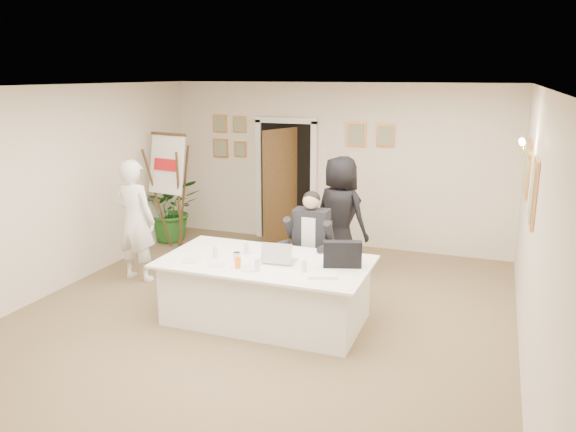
% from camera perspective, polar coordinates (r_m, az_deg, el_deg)
% --- Properties ---
extents(floor, '(7.00, 7.00, 0.00)m').
position_cam_1_polar(floor, '(6.98, -3.34, -10.66)').
color(floor, brown).
rests_on(floor, ground).
extents(ceiling, '(6.00, 7.00, 0.02)m').
position_cam_1_polar(ceiling, '(6.33, -3.71, 12.98)').
color(ceiling, white).
rests_on(ceiling, wall_back).
extents(wall_back, '(6.00, 0.10, 2.80)m').
position_cam_1_polar(wall_back, '(9.76, 4.87, 5.14)').
color(wall_back, beige).
rests_on(wall_back, floor).
extents(wall_front, '(6.00, 0.10, 2.80)m').
position_cam_1_polar(wall_front, '(3.77, -26.02, -11.37)').
color(wall_front, beige).
rests_on(wall_front, floor).
extents(wall_left, '(0.10, 7.00, 2.80)m').
position_cam_1_polar(wall_left, '(8.18, -23.12, 2.27)').
color(wall_left, beige).
rests_on(wall_left, floor).
extents(wall_right, '(0.10, 7.00, 2.80)m').
position_cam_1_polar(wall_right, '(6.00, 23.72, -1.85)').
color(wall_right, beige).
rests_on(wall_right, floor).
extents(doorway, '(1.14, 0.86, 2.20)m').
position_cam_1_polar(doorway, '(9.92, -0.38, 3.25)').
color(doorway, black).
rests_on(doorway, floor).
extents(pictures_back_wall, '(3.40, 0.06, 0.80)m').
position_cam_1_polar(pictures_back_wall, '(9.91, 0.37, 7.96)').
color(pictures_back_wall, '#DA8E4A').
rests_on(pictures_back_wall, wall_back).
extents(pictures_right_wall, '(0.06, 2.20, 0.80)m').
position_cam_1_polar(pictures_right_wall, '(7.09, 23.32, 3.44)').
color(pictures_right_wall, '#DA8E4A').
rests_on(pictures_right_wall, wall_right).
extents(wall_sconce, '(0.20, 0.30, 0.24)m').
position_cam_1_polar(wall_sconce, '(7.04, 23.03, 6.29)').
color(wall_sconce, gold).
rests_on(wall_sconce, wall_right).
extents(conference_table, '(2.49, 1.33, 0.78)m').
position_cam_1_polar(conference_table, '(6.86, -2.27, -7.55)').
color(conference_table, white).
rests_on(conference_table, floor).
extents(seated_man, '(0.73, 0.76, 1.47)m').
position_cam_1_polar(seated_man, '(7.46, 2.25, -2.93)').
color(seated_man, black).
rests_on(seated_man, floor).
extents(flip_chart, '(0.70, 0.48, 1.96)m').
position_cam_1_polar(flip_chart, '(9.69, -11.62, 1.85)').
color(flip_chart, '#342410').
rests_on(flip_chart, floor).
extents(standing_man, '(0.67, 0.46, 1.78)m').
position_cam_1_polar(standing_man, '(8.35, -15.28, -0.46)').
color(standing_man, white).
rests_on(standing_man, floor).
extents(standing_woman, '(1.02, 0.84, 1.79)m').
position_cam_1_polar(standing_woman, '(8.31, 5.30, -0.03)').
color(standing_woman, black).
rests_on(standing_woman, floor).
extents(potted_palm, '(1.37, 1.33, 1.15)m').
position_cam_1_polar(potted_palm, '(10.29, -11.72, 0.70)').
color(potted_palm, '#225F1F').
rests_on(potted_palm, floor).
extents(laptop, '(0.39, 0.41, 0.28)m').
position_cam_1_polar(laptop, '(6.64, -0.77, -3.49)').
color(laptop, '#B7BABC').
rests_on(laptop, conference_table).
extents(laptop_bag, '(0.46, 0.25, 0.31)m').
position_cam_1_polar(laptop_bag, '(6.48, 5.55, -3.89)').
color(laptop_bag, black).
rests_on(laptop_bag, conference_table).
extents(paper_stack, '(0.38, 0.32, 0.03)m').
position_cam_1_polar(paper_stack, '(6.22, 3.50, -5.96)').
color(paper_stack, white).
rests_on(paper_stack, conference_table).
extents(plate_left, '(0.27, 0.27, 0.01)m').
position_cam_1_polar(plate_left, '(6.80, -9.77, -4.45)').
color(plate_left, white).
rests_on(plate_left, conference_table).
extents(plate_mid, '(0.28, 0.28, 0.01)m').
position_cam_1_polar(plate_mid, '(6.62, -7.27, -4.88)').
color(plate_mid, white).
rests_on(plate_mid, conference_table).
extents(plate_near, '(0.25, 0.25, 0.01)m').
position_cam_1_polar(plate_near, '(6.43, -3.98, -5.36)').
color(plate_near, white).
rests_on(plate_near, conference_table).
extents(glass_a, '(0.07, 0.07, 0.14)m').
position_cam_1_polar(glass_a, '(6.84, -7.38, -3.70)').
color(glass_a, silver).
rests_on(glass_a, conference_table).
extents(glass_b, '(0.07, 0.07, 0.14)m').
position_cam_1_polar(glass_b, '(6.35, -3.13, -5.01)').
color(glass_b, silver).
rests_on(glass_b, conference_table).
extents(glass_c, '(0.07, 0.07, 0.14)m').
position_cam_1_polar(glass_c, '(6.32, 1.65, -5.11)').
color(glass_c, silver).
rests_on(glass_c, conference_table).
extents(glass_d, '(0.07, 0.07, 0.14)m').
position_cam_1_polar(glass_d, '(6.95, -4.25, -3.30)').
color(glass_d, silver).
rests_on(glass_d, conference_table).
extents(oj_glass, '(0.09, 0.09, 0.13)m').
position_cam_1_polar(oj_glass, '(6.47, -5.12, -4.72)').
color(oj_glass, orange).
rests_on(oj_glass, conference_table).
extents(steel_jug, '(0.11, 0.11, 0.11)m').
position_cam_1_polar(steel_jug, '(6.70, -5.23, -4.14)').
color(steel_jug, silver).
rests_on(steel_jug, conference_table).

